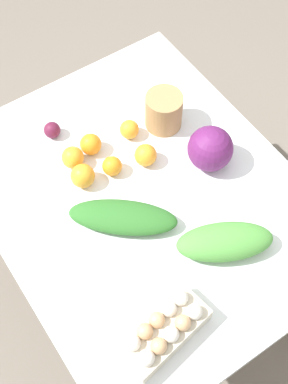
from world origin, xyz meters
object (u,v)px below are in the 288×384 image
(orange_1, at_px, (91,144))
(orange_4, at_px, (73,157))
(greens_bunch_scallion, at_px, (225,242))
(paper_bag, at_px, (164,111))
(greens_bunch_dandelion, at_px, (123,217))
(egg_carton, at_px, (163,330))
(orange_5, at_px, (83,176))
(orange_0, at_px, (146,155))
(orange_3, at_px, (129,129))
(cabbage_purple, at_px, (210,149))
(beet_root, at_px, (52,130))
(orange_2, at_px, (112,166))

(orange_1, height_order, orange_4, orange_4)
(greens_bunch_scallion, bearing_deg, paper_bag, -14.41)
(greens_bunch_dandelion, bearing_deg, greens_bunch_scallion, -140.24)
(egg_carton, bearing_deg, orange_5, 72.87)
(orange_0, bearing_deg, greens_bunch_scallion, -177.72)
(greens_bunch_scallion, bearing_deg, orange_3, -0.06)
(orange_4, bearing_deg, paper_bag, -94.42)
(orange_3, bearing_deg, egg_carton, 154.27)
(egg_carton, bearing_deg, orange_1, 66.58)
(orange_0, xyz_separation_m, orange_5, (0.04, 0.21, 0.00))
(orange_0, xyz_separation_m, orange_1, (0.14, 0.12, -0.00))
(paper_bag, relative_size, orange_4, 1.80)
(greens_bunch_dandelion, height_order, orange_0, orange_0)
(orange_3, bearing_deg, orange_5, 108.74)
(paper_bag, bearing_deg, cabbage_purple, -172.34)
(cabbage_purple, bearing_deg, beet_root, 43.88)
(paper_bag, bearing_deg, orange_5, 98.85)
(paper_bag, bearing_deg, orange_2, 105.80)
(orange_3, xyz_separation_m, orange_5, (-0.08, 0.22, 0.01))
(paper_bag, distance_m, orange_5, 0.35)
(greens_bunch_scallion, height_order, orange_5, greens_bunch_scallion)
(orange_4, bearing_deg, orange_0, -122.01)
(orange_4, bearing_deg, cabbage_purple, -123.14)
(paper_bag, relative_size, orange_1, 1.82)
(beet_root, xyz_separation_m, orange_5, (-0.22, 0.01, 0.01))
(egg_carton, relative_size, orange_2, 4.25)
(orange_0, xyz_separation_m, orange_4, (0.12, 0.20, -0.00))
(paper_bag, bearing_deg, orange_1, 81.56)
(egg_carton, xyz_separation_m, orange_4, (0.62, -0.08, -0.01))
(cabbage_purple, relative_size, orange_3, 2.27)
(orange_2, height_order, orange_3, same)
(greens_bunch_scallion, relative_size, greens_bunch_dandelion, 0.87)
(paper_bag, distance_m, orange_0, 0.17)
(cabbage_purple, distance_m, greens_bunch_dandelion, 0.36)
(cabbage_purple, distance_m, orange_3, 0.28)
(egg_carton, relative_size, orange_0, 3.74)
(egg_carton, distance_m, orange_0, 0.58)
(beet_root, bearing_deg, orange_0, -143.33)
(paper_bag, relative_size, orange_0, 1.77)
(orange_1, bearing_deg, greens_bunch_dandelion, 168.20)
(beet_root, xyz_separation_m, orange_0, (-0.27, -0.20, 0.01))
(greens_bunch_dandelion, xyz_separation_m, orange_5, (0.19, 0.03, 0.01))
(cabbage_purple, xyz_separation_m, greens_bunch_scallion, (-0.27, 0.15, -0.03))
(greens_bunch_scallion, height_order, orange_1, greens_bunch_scallion)
(greens_bunch_dandelion, xyz_separation_m, orange_1, (0.29, -0.06, 0.00))
(cabbage_purple, distance_m, greens_bunch_scallion, 0.31)
(orange_0, relative_size, orange_4, 1.01)
(orange_0, bearing_deg, orange_1, 42.02)
(orange_2, bearing_deg, orange_5, 80.41)
(greens_bunch_scallion, bearing_deg, egg_carton, 110.83)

